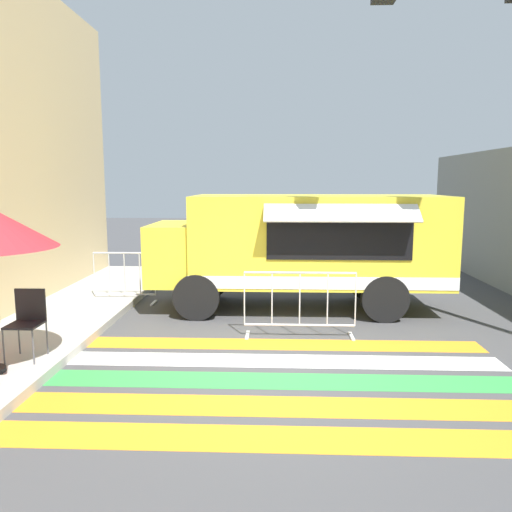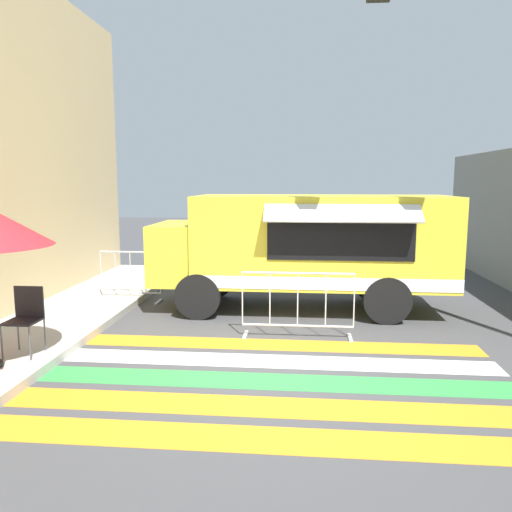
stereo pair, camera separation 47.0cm
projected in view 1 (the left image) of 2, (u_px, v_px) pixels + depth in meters
ground_plane at (285, 375)px, 6.86m from camera, size 60.00×60.00×0.00m
crosswalk_painted at (285, 381)px, 6.66m from camera, size 6.40×3.60×0.01m
food_truck at (296, 243)px, 10.29m from camera, size 5.99×2.49×2.37m
folding_chair at (28, 317)px, 7.12m from camera, size 0.44×0.44×0.98m
barricade_front at (300, 305)px, 8.51m from camera, size 1.92×0.44×1.14m
barricade_side at (125, 279)px, 10.86m from camera, size 1.36×0.44×1.14m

